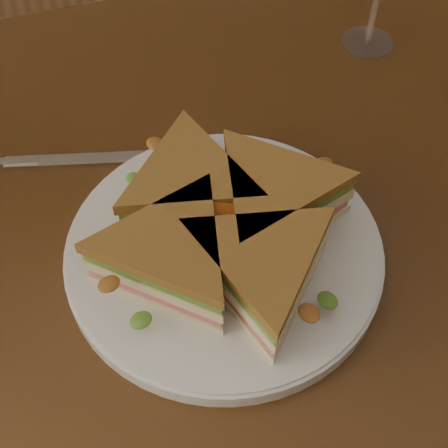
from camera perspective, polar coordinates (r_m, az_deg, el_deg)
name	(u,v)px	position (r m, az deg, el deg)	size (l,w,h in m)	color
table	(181,277)	(0.70, -3.98, -4.84)	(1.20, 0.80, 0.75)	#321B0B
plate	(224,251)	(0.58, 0.00, -2.53)	(0.29, 0.29, 0.02)	silver
sandwich_wedges	(224,227)	(0.55, 0.00, -0.32)	(0.30, 0.30, 0.06)	beige
crisps_mound	(224,230)	(0.56, 0.00, -0.57)	(0.09, 0.09, 0.05)	#CC5D1A
spoon	(199,182)	(0.64, -2.27, 3.85)	(0.18, 0.04, 0.01)	silver
knife	(86,160)	(0.68, -12.50, 5.72)	(0.21, 0.07, 0.00)	silver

